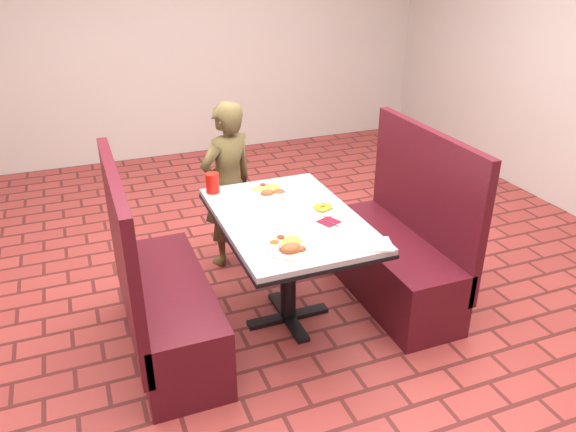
% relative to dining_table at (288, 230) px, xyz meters
% --- Properties ---
extents(room, '(7.00, 7.04, 2.82)m').
position_rel_dining_table_xyz_m(room, '(0.00, 0.00, 1.26)').
color(room, '#9F3934').
rests_on(room, ground).
extents(dining_table, '(0.81, 1.21, 0.75)m').
position_rel_dining_table_xyz_m(dining_table, '(0.00, 0.00, 0.00)').
color(dining_table, '#A9ABAE').
rests_on(dining_table, ground).
extents(booth_bench_left, '(0.47, 1.20, 1.17)m').
position_rel_dining_table_xyz_m(booth_bench_left, '(-0.80, 0.00, -0.32)').
color(booth_bench_left, '#4E121B').
rests_on(booth_bench_left, ground).
extents(booth_bench_right, '(0.47, 1.20, 1.17)m').
position_rel_dining_table_xyz_m(booth_bench_right, '(0.80, 0.00, -0.32)').
color(booth_bench_right, '#4E121B').
rests_on(booth_bench_right, ground).
extents(diner_person, '(0.54, 0.46, 1.26)m').
position_rel_dining_table_xyz_m(diner_person, '(-0.13, 0.88, -0.03)').
color(diner_person, brown).
rests_on(diner_person, ground).
extents(near_dinner_plate, '(0.28, 0.28, 0.09)m').
position_rel_dining_table_xyz_m(near_dinner_plate, '(-0.15, -0.37, 0.13)').
color(near_dinner_plate, white).
rests_on(near_dinner_plate, dining_table).
extents(far_dinner_plate, '(0.27, 0.27, 0.07)m').
position_rel_dining_table_xyz_m(far_dinner_plate, '(0.01, 0.37, 0.12)').
color(far_dinner_plate, white).
rests_on(far_dinner_plate, dining_table).
extents(plantain_plate, '(0.20, 0.20, 0.03)m').
position_rel_dining_table_xyz_m(plantain_plate, '(0.23, -0.01, 0.11)').
color(plantain_plate, white).
rests_on(plantain_plate, dining_table).
extents(maroon_napkin, '(0.14, 0.14, 0.00)m').
position_rel_dining_table_xyz_m(maroon_napkin, '(0.19, -0.16, 0.10)').
color(maroon_napkin, '#5D0D1E').
rests_on(maroon_napkin, dining_table).
extents(spoon_utensil, '(0.05, 0.13, 0.00)m').
position_rel_dining_table_xyz_m(spoon_utensil, '(0.19, -0.19, 0.10)').
color(spoon_utensil, silver).
rests_on(spoon_utensil, dining_table).
extents(red_tumbler, '(0.09, 0.09, 0.13)m').
position_rel_dining_table_xyz_m(red_tumbler, '(-0.33, 0.52, 0.16)').
color(red_tumbler, red).
rests_on(red_tumbler, dining_table).
extents(paper_napkin, '(0.25, 0.21, 0.01)m').
position_rel_dining_table_xyz_m(paper_napkin, '(0.29, -0.51, 0.10)').
color(paper_napkin, white).
rests_on(paper_napkin, dining_table).
extents(knife_utensil, '(0.03, 0.16, 0.00)m').
position_rel_dining_table_xyz_m(knife_utensil, '(-0.11, -0.35, 0.11)').
color(knife_utensil, silver).
rests_on(knife_utensil, dining_table).
extents(fork_utensil, '(0.02, 0.15, 0.00)m').
position_rel_dining_table_xyz_m(fork_utensil, '(-0.14, -0.33, 0.11)').
color(fork_utensil, silver).
rests_on(fork_utensil, dining_table).
extents(lettuce_shreds, '(0.28, 0.32, 0.00)m').
position_rel_dining_table_xyz_m(lettuce_shreds, '(0.04, 0.06, 0.10)').
color(lettuce_shreds, '#84B247').
rests_on(lettuce_shreds, dining_table).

